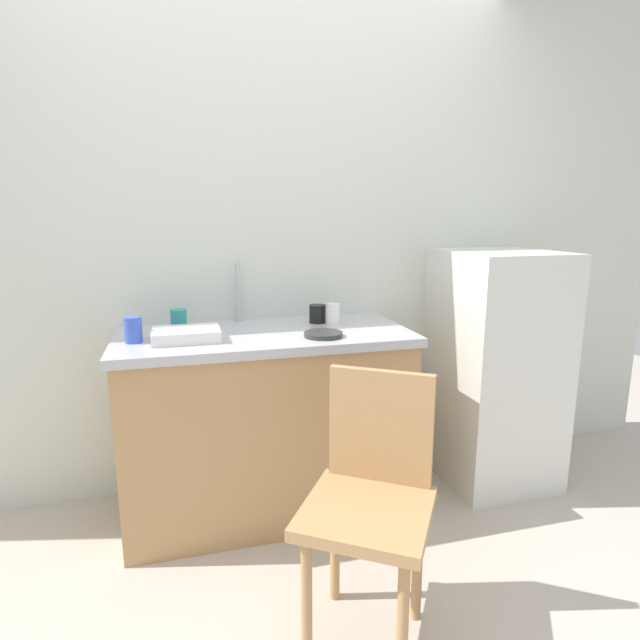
% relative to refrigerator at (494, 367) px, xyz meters
% --- Properties ---
extents(ground_plane, '(8.00, 8.00, 0.00)m').
position_rel_refrigerator_xyz_m(ground_plane, '(-1.16, -0.65, -0.61)').
color(ground_plane, '#BCB2A3').
extents(back_wall, '(4.80, 0.10, 2.56)m').
position_rel_refrigerator_xyz_m(back_wall, '(-1.16, 0.35, 0.67)').
color(back_wall, silver).
rests_on(back_wall, ground_plane).
extents(cabinet_base, '(1.28, 0.60, 0.84)m').
position_rel_refrigerator_xyz_m(cabinet_base, '(-1.22, -0.00, -0.19)').
color(cabinet_base, tan).
rests_on(cabinet_base, ground_plane).
extents(countertop, '(1.32, 0.64, 0.04)m').
position_rel_refrigerator_xyz_m(countertop, '(-1.22, -0.00, 0.25)').
color(countertop, '#B7B7BC').
rests_on(countertop, cabinet_base).
extents(faucet, '(0.02, 0.02, 0.29)m').
position_rel_refrigerator_xyz_m(faucet, '(-1.30, 0.25, 0.42)').
color(faucet, '#B7B7BC').
rests_on(faucet, countertop).
extents(refrigerator, '(0.54, 0.60, 1.22)m').
position_rel_refrigerator_xyz_m(refrigerator, '(0.00, 0.00, 0.00)').
color(refrigerator, silver).
rests_on(refrigerator, ground_plane).
extents(chair, '(0.56, 0.56, 0.89)m').
position_rel_refrigerator_xyz_m(chair, '(-1.00, -0.83, -0.11)').
color(chair, tan).
rests_on(chair, ground_plane).
extents(dish_tray, '(0.28, 0.20, 0.05)m').
position_rel_refrigerator_xyz_m(dish_tray, '(-1.56, -0.08, 0.29)').
color(dish_tray, white).
rests_on(dish_tray, countertop).
extents(hotplate, '(0.17, 0.17, 0.02)m').
position_rel_refrigerator_xyz_m(hotplate, '(-0.98, -0.16, 0.28)').
color(hotplate, '#2D2D2D').
rests_on(hotplate, countertop).
extents(cup_teal, '(0.07, 0.07, 0.09)m').
position_rel_refrigerator_xyz_m(cup_teal, '(-1.59, 0.15, 0.32)').
color(cup_teal, teal).
rests_on(cup_teal, countertop).
extents(cup_blue, '(0.07, 0.07, 0.11)m').
position_rel_refrigerator_xyz_m(cup_blue, '(-1.77, -0.06, 0.32)').
color(cup_blue, blue).
rests_on(cup_blue, countertop).
extents(cup_white, '(0.06, 0.06, 0.10)m').
position_rel_refrigerator_xyz_m(cup_white, '(-0.87, 0.06, 0.32)').
color(cup_white, white).
rests_on(cup_white, countertop).
extents(cup_black, '(0.08, 0.08, 0.09)m').
position_rel_refrigerator_xyz_m(cup_black, '(-0.93, 0.12, 0.31)').
color(cup_black, black).
rests_on(cup_black, countertop).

